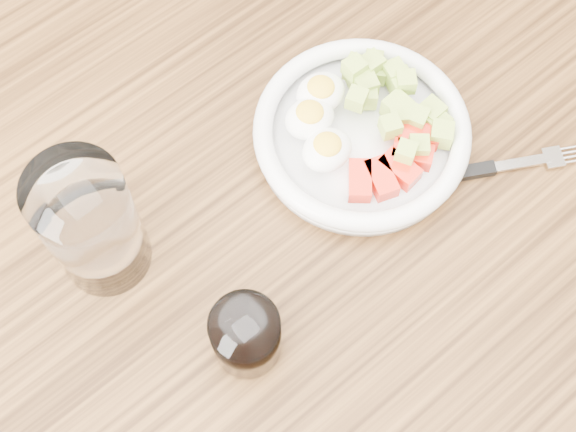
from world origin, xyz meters
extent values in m
plane|color=brown|center=(0.00, 0.00, 0.00)|extent=(4.00, 4.00, 0.00)
cube|color=brown|center=(0.00, 0.00, 0.75)|extent=(1.50, 0.90, 0.04)
cylinder|color=white|center=(0.11, 0.04, 0.78)|extent=(0.21, 0.21, 0.01)
torus|color=white|center=(0.11, 0.04, 0.79)|extent=(0.22, 0.22, 0.02)
cube|color=red|center=(0.07, 0.00, 0.79)|extent=(0.04, 0.05, 0.02)
cube|color=red|center=(0.09, -0.01, 0.79)|extent=(0.03, 0.05, 0.02)
cube|color=red|center=(0.11, -0.02, 0.79)|extent=(0.03, 0.04, 0.02)
cube|color=red|center=(0.13, -0.01, 0.79)|extent=(0.04, 0.05, 0.02)
cube|color=red|center=(0.15, 0.00, 0.79)|extent=(0.04, 0.04, 0.02)
ellipsoid|color=white|center=(0.07, 0.08, 0.80)|extent=(0.05, 0.05, 0.03)
ellipsoid|color=yellow|center=(0.07, 0.08, 0.81)|extent=(0.03, 0.03, 0.01)
ellipsoid|color=white|center=(0.10, 0.09, 0.80)|extent=(0.05, 0.05, 0.03)
ellipsoid|color=yellow|center=(0.10, 0.09, 0.81)|extent=(0.03, 0.03, 0.01)
ellipsoid|color=white|center=(0.06, 0.04, 0.80)|extent=(0.05, 0.05, 0.03)
ellipsoid|color=yellow|center=(0.06, 0.04, 0.81)|extent=(0.03, 0.03, 0.01)
cube|color=#B4CB4E|center=(0.12, 0.06, 0.81)|extent=(0.03, 0.03, 0.02)
cube|color=#B4CB4E|center=(0.15, 0.03, 0.80)|extent=(0.03, 0.03, 0.02)
cube|color=#B4CB4E|center=(0.15, 0.09, 0.80)|extent=(0.03, 0.03, 0.02)
cube|color=#B4CB4E|center=(0.18, 0.01, 0.79)|extent=(0.02, 0.02, 0.02)
cube|color=#B4CB4E|center=(0.18, 0.05, 0.80)|extent=(0.03, 0.03, 0.02)
cube|color=#B4CB4E|center=(0.16, 0.01, 0.80)|extent=(0.03, 0.03, 0.02)
cube|color=#B4CB4E|center=(0.14, -0.02, 0.80)|extent=(0.03, 0.03, 0.02)
cube|color=#B4CB4E|center=(0.12, -0.01, 0.81)|extent=(0.03, 0.03, 0.02)
cube|color=#B4CB4E|center=(0.15, 0.02, 0.80)|extent=(0.03, 0.03, 0.02)
cube|color=#B4CB4E|center=(0.16, 0.08, 0.81)|extent=(0.02, 0.02, 0.02)
cube|color=#B4CB4E|center=(0.18, 0.05, 0.81)|extent=(0.03, 0.03, 0.02)
cube|color=#B4CB4E|center=(0.17, -0.01, 0.79)|extent=(0.02, 0.02, 0.02)
cube|color=#B4CB4E|center=(0.14, 0.09, 0.81)|extent=(0.02, 0.02, 0.02)
cube|color=#B4CB4E|center=(0.17, -0.02, 0.80)|extent=(0.03, 0.03, 0.02)
cube|color=#B4CB4E|center=(0.13, 0.02, 0.80)|extent=(0.02, 0.02, 0.02)
cube|color=#B4CB4E|center=(0.14, 0.07, 0.80)|extent=(0.03, 0.03, 0.02)
cube|color=#B4CB4E|center=(0.17, 0.08, 0.79)|extent=(0.03, 0.03, 0.02)
cube|color=#B4CB4E|center=(0.15, 0.09, 0.79)|extent=(0.03, 0.03, 0.02)
cube|color=#B4CB4E|center=(0.17, 0.09, 0.80)|extent=(0.03, 0.03, 0.02)
cube|color=#B4CB4E|center=(0.18, 0.06, 0.80)|extent=(0.02, 0.02, 0.02)
cube|color=#B4CB4E|center=(0.14, 0.06, 0.80)|extent=(0.03, 0.03, 0.02)
cube|color=black|center=(0.15, -0.05, 0.77)|extent=(0.09, 0.06, 0.01)
cube|color=silver|center=(0.22, -0.09, 0.77)|extent=(0.06, 0.04, 0.00)
cube|color=silver|center=(0.25, -0.10, 0.77)|extent=(0.03, 0.03, 0.00)
cylinder|color=silver|center=(0.28, -0.11, 0.77)|extent=(0.03, 0.02, 0.00)
cylinder|color=white|center=(-0.16, 0.10, 0.85)|extent=(0.09, 0.09, 0.15)
cylinder|color=white|center=(-0.11, -0.06, 0.81)|extent=(0.06, 0.06, 0.07)
cylinder|color=black|center=(-0.11, -0.06, 0.80)|extent=(0.06, 0.06, 0.06)
camera|label=1|loc=(-0.21, -0.23, 1.50)|focal=50.00mm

